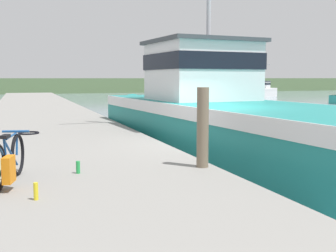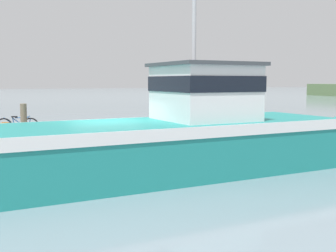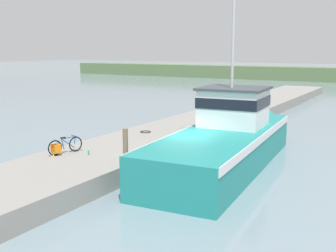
# 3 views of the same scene
# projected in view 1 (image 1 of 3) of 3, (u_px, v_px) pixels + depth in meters

# --- Properties ---
(ground_plane) EXTENTS (320.00, 320.00, 0.00)m
(ground_plane) POSITION_uv_depth(u_px,v_px,m) (211.00, 175.00, 10.92)
(ground_plane) COLOR gray
(dock_pier) EXTENTS (4.82, 80.00, 0.86)m
(dock_pier) POSITION_uv_depth(u_px,v_px,m) (69.00, 169.00, 9.68)
(dock_pier) COLOR gray
(dock_pier) RESTS_ON ground_plane
(far_shoreline) EXTENTS (180.00, 5.00, 2.46)m
(far_shoreline) POSITION_uv_depth(u_px,v_px,m) (214.00, 85.00, 79.13)
(far_shoreline) COLOR #567047
(far_shoreline) RESTS_ON ground_plane
(fishing_boat_main) EXTENTS (4.78, 14.99, 11.01)m
(fishing_boat_main) POSITION_uv_depth(u_px,v_px,m) (216.00, 116.00, 13.20)
(fishing_boat_main) COLOR teal
(fishing_boat_main) RESTS_ON ground_plane
(boat_red_outer) EXTENTS (5.09, 4.20, 5.00)m
(boat_red_outer) POSITION_uv_depth(u_px,v_px,m) (264.00, 91.00, 56.06)
(boat_red_outer) COLOR silver
(boat_red_outer) RESTS_ON ground_plane
(bicycle_touring) EXTENTS (0.69, 1.76, 0.78)m
(bicycle_touring) POSITION_uv_depth(u_px,v_px,m) (6.00, 162.00, 6.46)
(bicycle_touring) COLOR black
(bicycle_touring) RESTS_ON dock_pier
(mooring_post) EXTENTS (0.22, 0.22, 1.48)m
(mooring_post) POSITION_uv_depth(u_px,v_px,m) (203.00, 128.00, 7.75)
(mooring_post) COLOR #756651
(mooring_post) RESTS_ON dock_pier
(hose_coil) EXTENTS (0.61, 0.61, 0.05)m
(hose_coil) POSITION_uv_depth(u_px,v_px,m) (29.00, 133.00, 12.51)
(hose_coil) COLOR black
(hose_coil) RESTS_ON dock_pier
(water_bottle_on_curb) EXTENTS (0.06, 0.06, 0.24)m
(water_bottle_on_curb) POSITION_uv_depth(u_px,v_px,m) (36.00, 191.00, 5.70)
(water_bottle_on_curb) COLOR yellow
(water_bottle_on_curb) RESTS_ON dock_pier
(water_bottle_by_bike) EXTENTS (0.07, 0.07, 0.22)m
(water_bottle_by_bike) POSITION_uv_depth(u_px,v_px,m) (78.00, 167.00, 7.29)
(water_bottle_by_bike) COLOR green
(water_bottle_by_bike) RESTS_ON dock_pier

